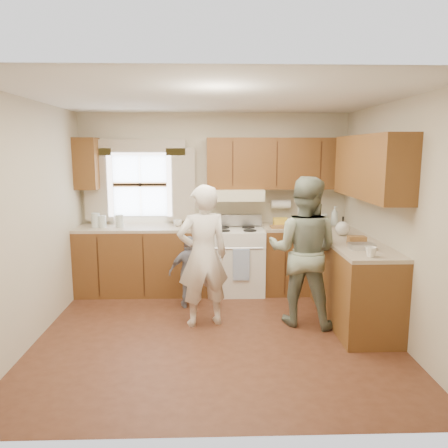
{
  "coord_description": "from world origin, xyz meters",
  "views": [
    {
      "loc": [
        -0.05,
        -4.51,
        1.99
      ],
      "look_at": [
        0.1,
        0.4,
        1.15
      ],
      "focal_mm": 35.0,
      "sensor_mm": 36.0,
      "label": 1
    }
  ],
  "objects_px": {
    "child": "(190,272)",
    "stove": "(236,260)",
    "woman_left": "(203,256)",
    "woman_right": "(303,251)"
  },
  "relations": [
    {
      "from": "child",
      "to": "stove",
      "type": "bearing_deg",
      "value": -148.74
    },
    {
      "from": "stove",
      "to": "woman_left",
      "type": "height_order",
      "value": "woman_left"
    },
    {
      "from": "stove",
      "to": "child",
      "type": "bearing_deg",
      "value": -136.56
    },
    {
      "from": "stove",
      "to": "child",
      "type": "distance_m",
      "value": 0.85
    },
    {
      "from": "woman_left",
      "to": "woman_right",
      "type": "bearing_deg",
      "value": 164.66
    },
    {
      "from": "stove",
      "to": "woman_right",
      "type": "distance_m",
      "value": 1.4
    },
    {
      "from": "stove",
      "to": "woman_right",
      "type": "bearing_deg",
      "value": -58.63
    },
    {
      "from": "stove",
      "to": "woman_left",
      "type": "relative_size",
      "value": 0.66
    },
    {
      "from": "woman_left",
      "to": "child",
      "type": "height_order",
      "value": "woman_left"
    },
    {
      "from": "woman_right",
      "to": "child",
      "type": "xyz_separation_m",
      "value": [
        -1.32,
        0.56,
        -0.39
      ]
    }
  ]
}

